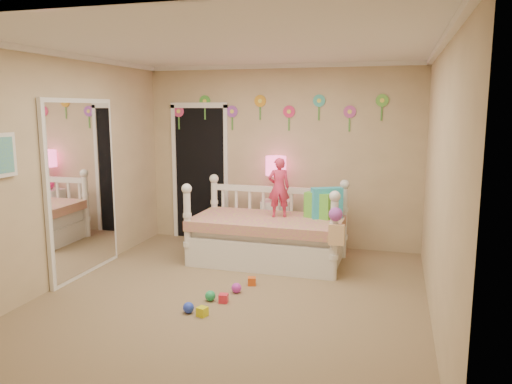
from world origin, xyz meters
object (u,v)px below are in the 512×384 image
(daybed, at_px, (268,222))
(child, at_px, (279,187))
(nightstand, at_px, (275,224))
(table_lamp, at_px, (276,171))

(daybed, distance_m, child, 0.47)
(nightstand, bearing_deg, daybed, -93.68)
(child, distance_m, nightstand, 0.93)
(table_lamp, bearing_deg, nightstand, -90.00)
(child, bearing_deg, daybed, 12.93)
(nightstand, relative_size, table_lamp, 1.07)
(daybed, xyz_separation_m, table_lamp, (-0.07, 0.72, 0.57))
(nightstand, bearing_deg, child, -82.12)
(daybed, relative_size, table_lamp, 3.07)
(daybed, xyz_separation_m, child, (0.13, 0.08, 0.45))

